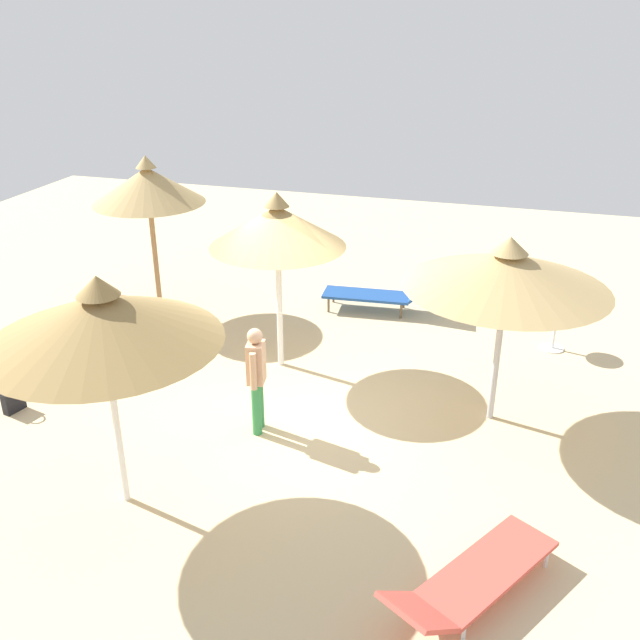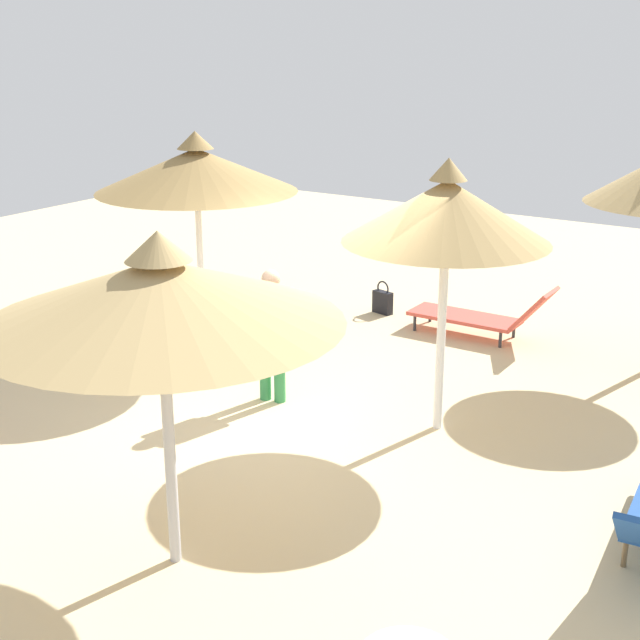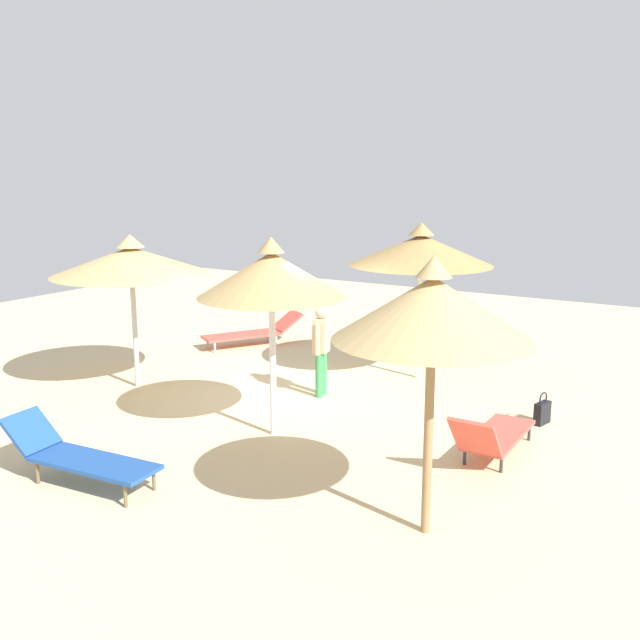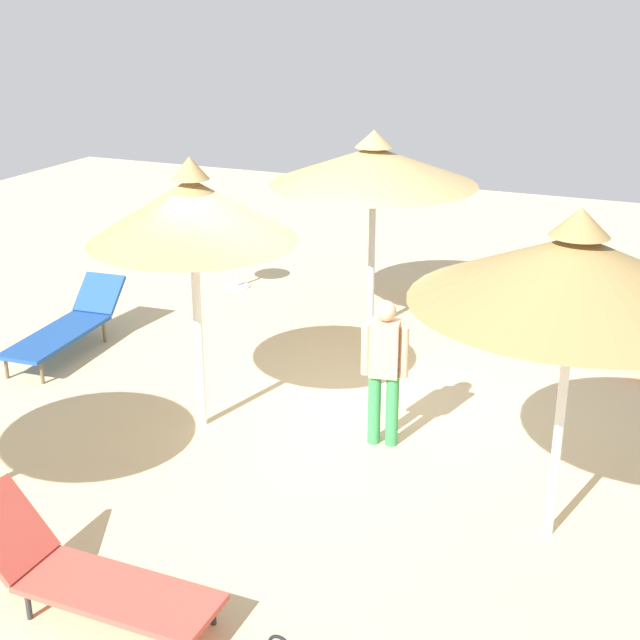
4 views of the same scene
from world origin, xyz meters
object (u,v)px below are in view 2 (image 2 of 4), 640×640
(lounge_chair_back, at_px, (485,315))
(person_standing_near_right, at_px, (272,328))
(parasol_umbrella_far_left, at_px, (160,292))
(parasol_umbrella_far_right, at_px, (196,170))
(parasol_umbrella_edge, at_px, (447,211))
(handbag, at_px, (383,301))

(lounge_chair_back, bearing_deg, person_standing_near_right, -109.36)
(parasol_umbrella_far_left, bearing_deg, lounge_chair_back, 90.58)
(parasol_umbrella_far_right, height_order, person_standing_near_right, parasol_umbrella_far_right)
(parasol_umbrella_far_right, bearing_deg, parasol_umbrella_edge, -9.45)
(parasol_umbrella_edge, bearing_deg, parasol_umbrella_far_right, 170.55)
(parasol_umbrella_edge, xyz_separation_m, handbag, (-2.44, 3.20, -2.13))
(parasol_umbrella_far_left, bearing_deg, parasol_umbrella_edge, 78.84)
(lounge_chair_back, xyz_separation_m, person_standing_near_right, (-1.17, -3.32, 0.53))
(lounge_chair_back, distance_m, person_standing_near_right, 3.56)
(person_standing_near_right, distance_m, handbag, 3.65)
(parasol_umbrella_edge, height_order, handbag, parasol_umbrella_edge)
(parasol_umbrella_edge, distance_m, lounge_chair_back, 3.65)
(parasol_umbrella_far_right, xyz_separation_m, lounge_chair_back, (2.99, 2.35, -2.02))
(parasol_umbrella_far_right, xyz_separation_m, parasol_umbrella_far_left, (3.06, -4.00, -0.13))
(person_standing_near_right, bearing_deg, parasol_umbrella_far_right, 152.15)
(lounge_chair_back, height_order, person_standing_near_right, person_standing_near_right)
(person_standing_near_right, height_order, handbag, person_standing_near_right)
(parasol_umbrella_edge, distance_m, parasol_umbrella_far_left, 3.44)
(handbag, bearing_deg, lounge_chair_back, -7.58)
(parasol_umbrella_far_right, bearing_deg, person_standing_near_right, -27.85)
(parasol_umbrella_far_right, bearing_deg, parasol_umbrella_far_left, -52.61)
(parasol_umbrella_edge, xyz_separation_m, person_standing_near_right, (-1.90, -0.34, -1.46))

